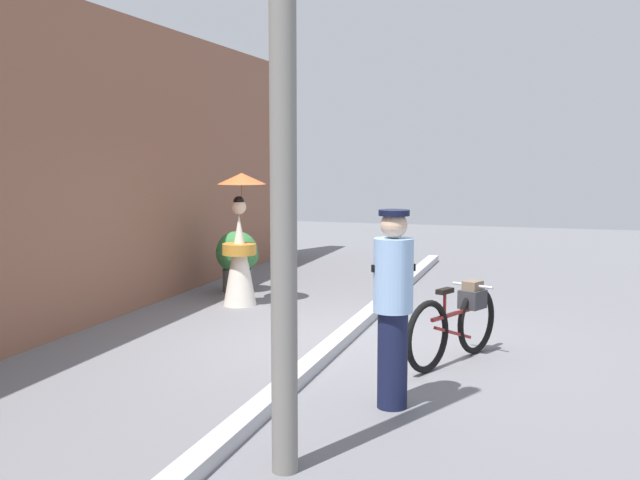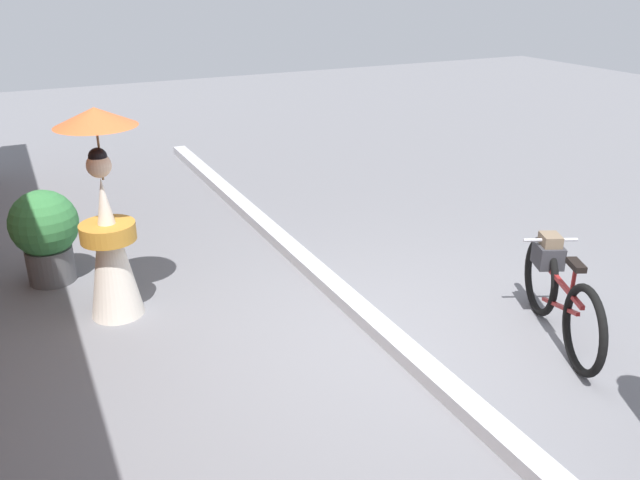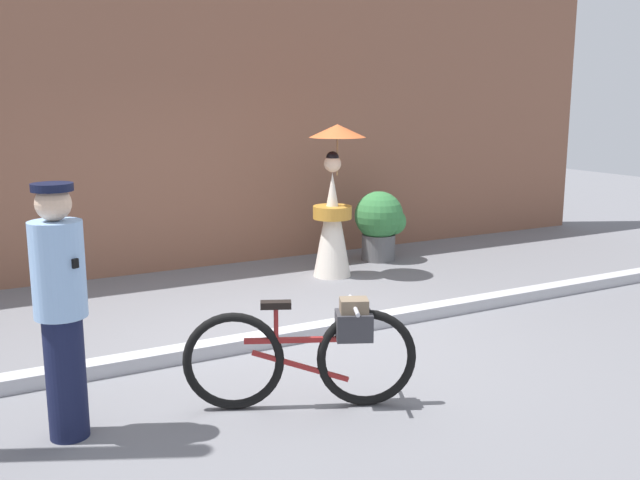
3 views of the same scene
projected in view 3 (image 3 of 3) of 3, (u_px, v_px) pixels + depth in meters
name	position (u px, v px, depth m)	size (l,w,h in m)	color
ground_plane	(288.00, 342.00, 6.67)	(30.00, 30.00, 0.00)	slate
building_wall	(171.00, 114.00, 9.26)	(14.00, 0.40, 4.05)	brown
sidewalk_curb	(288.00, 335.00, 6.66)	(14.00, 0.20, 0.12)	#B2B2B7
bicycle_near_officer	(310.00, 352.00, 5.18)	(1.58, 0.76, 0.82)	black
person_officer	(61.00, 305.00, 4.63)	(0.34, 0.35, 1.71)	#141938
person_with_parasol	(333.00, 205.00, 8.95)	(0.70, 0.70, 1.92)	silver
potted_plant_by_door	(380.00, 222.00, 9.91)	(0.69, 0.67, 0.97)	#59595B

